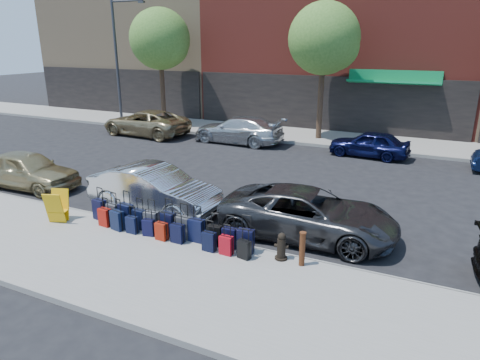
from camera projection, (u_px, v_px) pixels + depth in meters
The scene contains 38 objects.
ground at pixel (239, 189), 16.37m from camera, with size 120.00×120.00×0.00m, color black.
sidewalk_near at pixel (129, 263), 10.75m from camera, with size 60.00×4.00×0.15m, color gray.
sidewalk_far at pixel (312, 137), 24.95m from camera, with size 60.00×4.00×0.15m, color gray.
curb_near at pixel (174, 232), 12.49m from camera, with size 60.00×0.08×0.15m, color gray.
curb_far at pixel (302, 144), 23.22m from camera, with size 60.00×0.08×0.15m, color gray.
building_left at pixel (158, 8), 35.84m from camera, with size 15.00×12.12×16.00m.
tree_left at pixel (162, 41), 26.85m from camera, with size 3.80×3.80×7.27m.
tree_center at pixel (326, 41), 22.61m from camera, with size 3.80×3.80×7.27m.
streetlight at pixel (118, 53), 27.67m from camera, with size 2.59×0.18×8.00m.
suitcase_front_0 at pixel (100, 209), 13.14m from camera, with size 0.45×0.29×1.02m.
suitcase_front_1 at pixel (113, 213), 12.90m from camera, with size 0.42×0.27×0.95m.
suitcase_front_2 at pixel (126, 215), 12.69m from camera, with size 0.47×0.31×1.07m.
suitcase_front_3 at pixel (139, 219), 12.48m from camera, with size 0.40×0.24×0.93m.
suitcase_front_4 at pixel (151, 222), 12.29m from camera, with size 0.41×0.24×0.96m.
suitcase_front_5 at pixel (168, 224), 12.09m from camera, with size 0.47×0.30×1.06m.
suitcase_front_6 at pixel (183, 227), 11.88m from camera, with size 0.43×0.26×1.01m.
suitcase_front_7 at pixel (196, 230), 11.68m from camera, with size 0.43×0.25×1.03m.
suitcase_front_8 at pixel (215, 235), 11.46m from camera, with size 0.40×0.25×0.91m.
suitcase_front_9 at pixel (229, 238), 11.30m from camera, with size 0.38×0.22×0.92m.
suitcase_front_10 at pixel (246, 241), 11.05m from camera, with size 0.44×0.26×1.03m.
suitcase_back_1 at pixel (105, 217), 12.67m from camera, with size 0.39×0.25×0.88m.
suitcase_back_2 at pixel (117, 220), 12.41m from camera, with size 0.43×0.30×0.94m.
suitcase_back_3 at pixel (132, 225), 12.21m from camera, with size 0.34×0.20×0.80m.
suitcase_back_4 at pixel (149, 227), 12.05m from camera, with size 0.36×0.25×0.78m.
suitcase_back_5 at pixel (161, 231), 11.79m from camera, with size 0.35×0.22×0.81m.
suitcase_back_6 at pixel (178, 233), 11.63m from camera, with size 0.36×0.22×0.86m.
suitcase_back_8 at pixel (209, 241), 11.17m from camera, with size 0.36×0.22×0.84m.
suitcase_back_9 at pixel (226, 245), 10.98m from camera, with size 0.35×0.21×0.82m.
suitcase_back_10 at pixel (244, 249), 10.78m from camera, with size 0.36×0.26×0.79m.
fire_hydrant at pixel (281, 247), 10.71m from camera, with size 0.37×0.32×0.71m.
bollard at pixel (302, 248), 10.38m from camera, with size 0.16×0.16×0.88m.
display_rack at pixel (57, 207), 12.91m from camera, with size 0.70×0.74×0.97m.
car_near_0 at pixel (27, 170), 16.31m from camera, with size 1.69×4.19×1.43m, color tan.
car_near_1 at pixel (155, 189), 14.05m from camera, with size 1.59×4.57×1.51m, color silver.
car_near_2 at pixel (308, 214), 12.20m from camera, with size 2.32×5.04×1.40m, color #363538.
car_far_0 at pixel (146, 123), 25.51m from camera, with size 2.50×5.41×1.50m, color tan.
car_far_1 at pixel (238, 130), 23.56m from camera, with size 2.07×5.08×1.47m, color silver.
car_far_2 at pixel (369, 144), 20.72m from camera, with size 1.52×3.78×1.29m, color #0C0F34.
Camera 1 is at (6.60, -13.98, 5.40)m, focal length 32.00 mm.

